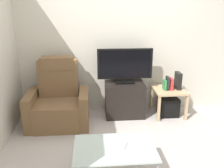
{
  "coord_description": "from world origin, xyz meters",
  "views": [
    {
      "loc": [
        -0.59,
        -3.07,
        1.89
      ],
      "look_at": [
        -0.28,
        0.5,
        0.7
      ],
      "focal_mm": 38.44,
      "sensor_mm": 36.0,
      "label": 1
    }
  ],
  "objects_px": {
    "book_middle": "(167,83)",
    "book_rightmost": "(171,84)",
    "recliner_armchair": "(58,102)",
    "cell_phone": "(123,145)",
    "coffee_table": "(115,149)",
    "side_table": "(169,93)",
    "book_leftmost": "(164,85)",
    "subwoofer_box": "(168,106)",
    "tv_stand": "(124,99)",
    "game_console": "(178,81)",
    "television": "(125,65)"
  },
  "relations": [
    {
      "from": "book_middle",
      "to": "television",
      "type": "bearing_deg",
      "value": 172.33
    },
    {
      "from": "cell_phone",
      "to": "side_table",
      "type": "bearing_deg",
      "value": 79.58
    },
    {
      "from": "book_leftmost",
      "to": "cell_phone",
      "type": "relative_size",
      "value": 1.17
    },
    {
      "from": "tv_stand",
      "to": "recliner_armchair",
      "type": "bearing_deg",
      "value": -169.6
    },
    {
      "from": "recliner_armchair",
      "to": "book_rightmost",
      "type": "distance_m",
      "value": 1.93
    },
    {
      "from": "book_rightmost",
      "to": "game_console",
      "type": "xyz_separation_m",
      "value": [
        0.13,
        0.03,
        0.04
      ]
    },
    {
      "from": "tv_stand",
      "to": "book_leftmost",
      "type": "xyz_separation_m",
      "value": [
        0.68,
        -0.08,
        0.28
      ]
    },
    {
      "from": "subwoofer_box",
      "to": "coffee_table",
      "type": "relative_size",
      "value": 0.36
    },
    {
      "from": "recliner_armchair",
      "to": "book_rightmost",
      "type": "xyz_separation_m",
      "value": [
        1.91,
        0.13,
        0.22
      ]
    },
    {
      "from": "book_leftmost",
      "to": "coffee_table",
      "type": "distance_m",
      "value": 1.85
    },
    {
      "from": "side_table",
      "to": "book_rightmost",
      "type": "height_order",
      "value": "book_rightmost"
    },
    {
      "from": "side_table",
      "to": "book_middle",
      "type": "distance_m",
      "value": 0.2
    },
    {
      "from": "coffee_table",
      "to": "book_rightmost",
      "type": "bearing_deg",
      "value": 53.82
    },
    {
      "from": "television",
      "to": "coffee_table",
      "type": "distance_m",
      "value": 1.76
    },
    {
      "from": "tv_stand",
      "to": "cell_phone",
      "type": "relative_size",
      "value": 4.47
    },
    {
      "from": "tv_stand",
      "to": "book_middle",
      "type": "distance_m",
      "value": 0.8
    },
    {
      "from": "recliner_armchair",
      "to": "subwoofer_box",
      "type": "distance_m",
      "value": 1.92
    },
    {
      "from": "recliner_armchair",
      "to": "cell_phone",
      "type": "bearing_deg",
      "value": -58.86
    },
    {
      "from": "book_rightmost",
      "to": "television",
      "type": "bearing_deg",
      "value": 172.92
    },
    {
      "from": "television",
      "to": "coffee_table",
      "type": "height_order",
      "value": "television"
    },
    {
      "from": "television",
      "to": "book_middle",
      "type": "xyz_separation_m",
      "value": [
        0.73,
        -0.1,
        -0.31
      ]
    },
    {
      "from": "book_leftmost",
      "to": "book_middle",
      "type": "distance_m",
      "value": 0.06
    },
    {
      "from": "recliner_armchair",
      "to": "side_table",
      "type": "xyz_separation_m",
      "value": [
        1.9,
        0.15,
        0.04
      ]
    },
    {
      "from": "cell_phone",
      "to": "game_console",
      "type": "bearing_deg",
      "value": 76.13
    },
    {
      "from": "subwoofer_box",
      "to": "coffee_table",
      "type": "xyz_separation_m",
      "value": [
        -1.11,
        -1.56,
        0.2
      ]
    },
    {
      "from": "side_table",
      "to": "tv_stand",
      "type": "bearing_deg",
      "value": 175.64
    },
    {
      "from": "television",
      "to": "book_leftmost",
      "type": "distance_m",
      "value": 0.77
    },
    {
      "from": "side_table",
      "to": "game_console",
      "type": "distance_m",
      "value": 0.27
    },
    {
      "from": "side_table",
      "to": "subwoofer_box",
      "type": "height_order",
      "value": "side_table"
    },
    {
      "from": "book_middle",
      "to": "book_rightmost",
      "type": "relative_size",
      "value": 1.14
    },
    {
      "from": "side_table",
      "to": "subwoofer_box",
      "type": "xyz_separation_m",
      "value": [
        -0.0,
        -0.0,
        -0.25
      ]
    },
    {
      "from": "television",
      "to": "book_rightmost",
      "type": "distance_m",
      "value": 0.86
    },
    {
      "from": "cell_phone",
      "to": "book_middle",
      "type": "bearing_deg",
      "value": 80.54
    },
    {
      "from": "game_console",
      "to": "recliner_armchair",
      "type": "bearing_deg",
      "value": -175.63
    },
    {
      "from": "coffee_table",
      "to": "recliner_armchair",
      "type": "bearing_deg",
      "value": 119.26
    },
    {
      "from": "tv_stand",
      "to": "television",
      "type": "xyz_separation_m",
      "value": [
        0.0,
        0.02,
        0.61
      ]
    },
    {
      "from": "recliner_armchair",
      "to": "subwoofer_box",
      "type": "bearing_deg",
      "value": 2.63
    },
    {
      "from": "book_rightmost",
      "to": "cell_phone",
      "type": "relative_size",
      "value": 1.36
    },
    {
      "from": "recliner_armchair",
      "to": "coffee_table",
      "type": "distance_m",
      "value": 1.62
    },
    {
      "from": "subwoofer_box",
      "to": "tv_stand",
      "type": "bearing_deg",
      "value": 175.64
    },
    {
      "from": "recliner_armchair",
      "to": "subwoofer_box",
      "type": "relative_size",
      "value": 3.29
    },
    {
      "from": "television",
      "to": "cell_phone",
      "type": "bearing_deg",
      "value": -98.16
    },
    {
      "from": "television",
      "to": "book_middle",
      "type": "bearing_deg",
      "value": -7.67
    },
    {
      "from": "television",
      "to": "subwoofer_box",
      "type": "xyz_separation_m",
      "value": [
        0.78,
        -0.08,
        -0.75
      ]
    },
    {
      "from": "side_table",
      "to": "coffee_table",
      "type": "xyz_separation_m",
      "value": [
        -1.11,
        -1.56,
        -0.04
      ]
    },
    {
      "from": "book_rightmost",
      "to": "side_table",
      "type": "bearing_deg",
      "value": 120.44
    },
    {
      "from": "cell_phone",
      "to": "book_leftmost",
      "type": "bearing_deg",
      "value": 81.94
    },
    {
      "from": "book_middle",
      "to": "side_table",
      "type": "bearing_deg",
      "value": 22.11
    },
    {
      "from": "game_console",
      "to": "cell_phone",
      "type": "height_order",
      "value": "game_console"
    },
    {
      "from": "coffee_table",
      "to": "cell_phone",
      "type": "distance_m",
      "value": 0.11
    }
  ]
}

